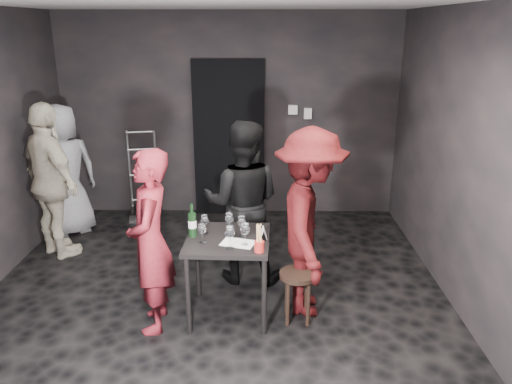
{
  "coord_description": "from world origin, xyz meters",
  "views": [
    {
      "loc": [
        0.46,
        -4.15,
        2.51
      ],
      "look_at": [
        0.39,
        0.25,
        1.03
      ],
      "focal_mm": 35.0,
      "sensor_mm": 36.0,
      "label": 1
    }
  ],
  "objects_px": {
    "server_red": "(150,237)",
    "man_maroon": "(310,211)",
    "woman_black": "(242,194)",
    "wine_bottle": "(192,224)",
    "stool": "(298,283)",
    "bystander_cream": "(49,169)",
    "tasting_table": "(228,248)",
    "breadstick_cup": "(259,239)",
    "bystander_grey": "(63,165)",
    "hand_truck": "(145,202)"
  },
  "relations": [
    {
      "from": "tasting_table",
      "to": "bystander_cream",
      "type": "bearing_deg",
      "value": 149.31
    },
    {
      "from": "man_maroon",
      "to": "wine_bottle",
      "type": "xyz_separation_m",
      "value": [
        -1.03,
        -0.07,
        -0.1
      ]
    },
    {
      "from": "stool",
      "to": "server_red",
      "type": "distance_m",
      "value": 1.33
    },
    {
      "from": "bystander_cream",
      "to": "wine_bottle",
      "type": "bearing_deg",
      "value": -173.74
    },
    {
      "from": "stool",
      "to": "server_red",
      "type": "bearing_deg",
      "value": -175.93
    },
    {
      "from": "breadstick_cup",
      "to": "woman_black",
      "type": "bearing_deg",
      "value": 100.31
    },
    {
      "from": "hand_truck",
      "to": "server_red",
      "type": "height_order",
      "value": "server_red"
    },
    {
      "from": "bystander_grey",
      "to": "bystander_cream",
      "type": "bearing_deg",
      "value": 58.9
    },
    {
      "from": "woman_black",
      "to": "wine_bottle",
      "type": "relative_size",
      "value": 6.08
    },
    {
      "from": "bystander_cream",
      "to": "woman_black",
      "type": "bearing_deg",
      "value": -152.94
    },
    {
      "from": "man_maroon",
      "to": "server_red",
      "type": "bearing_deg",
      "value": 104.48
    },
    {
      "from": "stool",
      "to": "breadstick_cup",
      "type": "distance_m",
      "value": 0.62
    },
    {
      "from": "hand_truck",
      "to": "bystander_grey",
      "type": "relative_size",
      "value": 0.67
    },
    {
      "from": "bystander_cream",
      "to": "stool",
      "type": "bearing_deg",
      "value": -165.75
    },
    {
      "from": "tasting_table",
      "to": "stool",
      "type": "relative_size",
      "value": 1.6
    },
    {
      "from": "hand_truck",
      "to": "breadstick_cup",
      "type": "xyz_separation_m",
      "value": [
        1.58,
        -2.66,
        0.65
      ]
    },
    {
      "from": "tasting_table",
      "to": "bystander_grey",
      "type": "relative_size",
      "value": 0.42
    },
    {
      "from": "bystander_grey",
      "to": "server_red",
      "type": "bearing_deg",
      "value": 86.11
    },
    {
      "from": "bystander_grey",
      "to": "breadstick_cup",
      "type": "bearing_deg",
      "value": 98.47
    },
    {
      "from": "server_red",
      "to": "bystander_grey",
      "type": "xyz_separation_m",
      "value": [
        -1.5,
        2.03,
        0.05
      ]
    },
    {
      "from": "hand_truck",
      "to": "bystander_cream",
      "type": "distance_m",
      "value": 1.6
    },
    {
      "from": "woman_black",
      "to": "bystander_cream",
      "type": "height_order",
      "value": "bystander_cream"
    },
    {
      "from": "man_maroon",
      "to": "wine_bottle",
      "type": "relative_size",
      "value": 6.44
    },
    {
      "from": "stool",
      "to": "man_maroon",
      "type": "height_order",
      "value": "man_maroon"
    },
    {
      "from": "hand_truck",
      "to": "wine_bottle",
      "type": "xyz_separation_m",
      "value": [
        1.0,
        -2.35,
        0.65
      ]
    },
    {
      "from": "tasting_table",
      "to": "wine_bottle",
      "type": "height_order",
      "value": "wine_bottle"
    },
    {
      "from": "man_maroon",
      "to": "bystander_cream",
      "type": "relative_size",
      "value": 0.95
    },
    {
      "from": "stool",
      "to": "wine_bottle",
      "type": "distance_m",
      "value": 1.06
    },
    {
      "from": "stool",
      "to": "server_red",
      "type": "xyz_separation_m",
      "value": [
        -1.25,
        -0.09,
        0.47
      ]
    },
    {
      "from": "man_maroon",
      "to": "bystander_cream",
      "type": "xyz_separation_m",
      "value": [
        -2.74,
        1.11,
        0.05
      ]
    },
    {
      "from": "tasting_table",
      "to": "stool",
      "type": "bearing_deg",
      "value": -10.03
    },
    {
      "from": "tasting_table",
      "to": "bystander_grey",
      "type": "bearing_deg",
      "value": 139.29
    },
    {
      "from": "tasting_table",
      "to": "bystander_cream",
      "type": "relative_size",
      "value": 0.37
    },
    {
      "from": "man_maroon",
      "to": "breadstick_cup",
      "type": "height_order",
      "value": "man_maroon"
    },
    {
      "from": "tasting_table",
      "to": "woman_black",
      "type": "distance_m",
      "value": 0.74
    },
    {
      "from": "bystander_cream",
      "to": "bystander_grey",
      "type": "xyz_separation_m",
      "value": [
        -0.1,
        0.63,
        -0.13
      ]
    },
    {
      "from": "tasting_table",
      "to": "server_red",
      "type": "distance_m",
      "value": 0.69
    },
    {
      "from": "server_red",
      "to": "bystander_cream",
      "type": "height_order",
      "value": "bystander_cream"
    },
    {
      "from": "woman_black",
      "to": "man_maroon",
      "type": "xyz_separation_m",
      "value": [
        0.62,
        -0.59,
        0.05
      ]
    },
    {
      "from": "man_maroon",
      "to": "breadstick_cup",
      "type": "bearing_deg",
      "value": 132.31
    },
    {
      "from": "stool",
      "to": "breadstick_cup",
      "type": "relative_size",
      "value": 1.84
    },
    {
      "from": "bystander_cream",
      "to": "breadstick_cup",
      "type": "xyz_separation_m",
      "value": [
        2.3,
        -1.48,
        -0.16
      ]
    },
    {
      "from": "server_red",
      "to": "man_maroon",
      "type": "relative_size",
      "value": 0.87
    },
    {
      "from": "woman_black",
      "to": "wine_bottle",
      "type": "height_order",
      "value": "woman_black"
    },
    {
      "from": "server_red",
      "to": "man_maroon",
      "type": "distance_m",
      "value": 1.39
    },
    {
      "from": "tasting_table",
      "to": "server_red",
      "type": "bearing_deg",
      "value": -162.66
    },
    {
      "from": "hand_truck",
      "to": "breadstick_cup",
      "type": "relative_size",
      "value": 4.72
    },
    {
      "from": "man_maroon",
      "to": "bystander_grey",
      "type": "relative_size",
      "value": 1.08
    },
    {
      "from": "stool",
      "to": "woman_black",
      "type": "relative_size",
      "value": 0.26
    },
    {
      "from": "breadstick_cup",
      "to": "tasting_table",
      "type": "bearing_deg",
      "value": 135.07
    }
  ]
}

